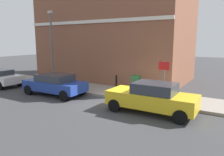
% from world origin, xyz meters
% --- Properties ---
extents(ground, '(80.00, 80.00, 0.00)m').
position_xyz_m(ground, '(0.00, 0.00, 0.00)').
color(ground, '#38383A').
extents(sidewalk, '(2.76, 30.00, 0.15)m').
position_xyz_m(sidewalk, '(1.82, 6.00, 0.07)').
color(sidewalk, gray).
rests_on(sidewalk, ground).
extents(corner_building, '(7.62, 12.84, 8.05)m').
position_xyz_m(corner_building, '(6.96, 4.42, 4.02)').
color(corner_building, brown).
rests_on(corner_building, ground).
extents(car_yellow, '(1.82, 4.35, 1.52)m').
position_xyz_m(car_yellow, '(-0.75, -2.17, 0.78)').
color(car_yellow, gold).
rests_on(car_yellow, ground).
extents(car_blue, '(1.97, 4.23, 1.38)m').
position_xyz_m(car_blue, '(-0.65, 4.55, 0.74)').
color(car_blue, navy).
rests_on(car_blue, ground).
extents(utility_cabinet, '(0.46, 0.61, 1.15)m').
position_xyz_m(utility_cabinet, '(2.10, 0.01, 0.68)').
color(utility_cabinet, '#1E4C28').
rests_on(utility_cabinet, sidewalk).
extents(bollard_near_cabinet, '(0.14, 0.14, 1.04)m').
position_xyz_m(bollard_near_cabinet, '(2.20, 1.56, 0.70)').
color(bollard_near_cabinet, black).
rests_on(bollard_near_cabinet, sidewalk).
extents(street_sign, '(0.08, 0.60, 2.30)m').
position_xyz_m(street_sign, '(0.72, -2.25, 1.66)').
color(street_sign, '#59595B').
rests_on(street_sign, sidewalk).
extents(lamppost, '(0.20, 0.44, 5.72)m').
position_xyz_m(lamppost, '(2.18, 7.66, 3.30)').
color(lamppost, '#59595B').
rests_on(lamppost, sidewalk).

